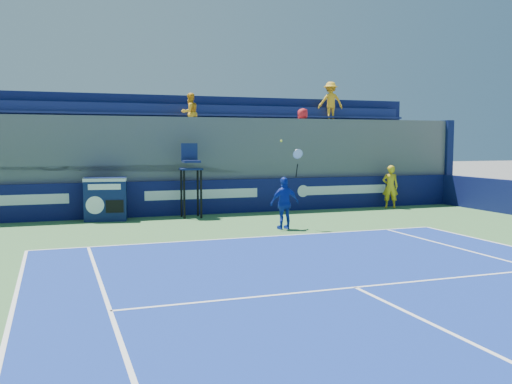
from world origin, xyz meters
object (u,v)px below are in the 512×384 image
object	(u,v)px
umpire_chair	(191,172)
tennis_player	(285,203)
match_clock	(106,198)
ball_person	(390,187)

from	to	relation	value
umpire_chair	tennis_player	world-z (taller)	tennis_player
umpire_chair	match_clock	bearing A→B (deg)	176.62
ball_person	umpire_chair	bearing A→B (deg)	25.02
tennis_player	ball_person	bearing A→B (deg)	31.35
umpire_chair	tennis_player	bearing A→B (deg)	-60.44
ball_person	umpire_chair	world-z (taller)	umpire_chair
ball_person	umpire_chair	distance (m)	7.78
match_clock	tennis_player	distance (m)	5.92
match_clock	ball_person	bearing A→B (deg)	-0.38
ball_person	match_clock	bearing A→B (deg)	23.96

